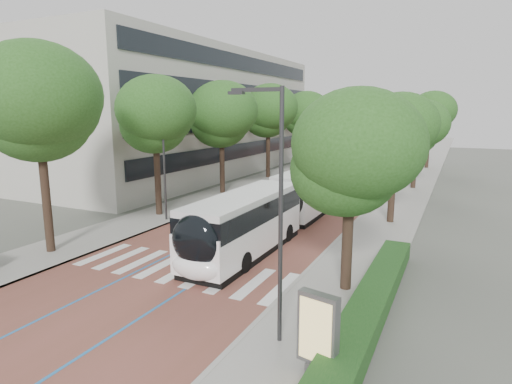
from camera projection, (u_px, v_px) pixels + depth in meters
ground at (166, 276)px, 19.38m from camera, size 160.00×160.00×0.00m
road at (360, 169)px, 54.77m from camera, size 11.00×140.00×0.02m
sidewalk_left at (304, 165)px, 57.95m from camera, size 4.00×140.00×0.12m
sidewalk_right at (422, 172)px, 51.56m from camera, size 4.00×140.00×0.12m
kerb_left at (318, 166)px, 57.14m from camera, size 0.20×140.00×0.14m
kerb_right at (405, 171)px, 52.37m from camera, size 0.20×140.00×0.14m
zebra_crossing at (183, 269)px, 20.17m from camera, size 10.55×3.60×0.01m
lane_line_left at (347, 168)px, 55.44m from camera, size 0.12×126.00×0.01m
lane_line_right at (372, 169)px, 54.08m from camera, size 0.12×126.00×0.01m
office_building at (177, 113)px, 51.12m from camera, size 18.11×40.00×14.00m
hedge at (370, 305)px, 15.40m from camera, size 1.20×14.00×0.80m
streetlight_near at (275, 197)px, 12.99m from camera, size 1.82×0.20×8.00m
streetlight_far at (395, 142)px, 35.11m from camera, size 1.82×0.20×8.00m
lamp_post_left at (164, 161)px, 28.28m from camera, size 0.14×0.14×8.00m
trees_left at (263, 115)px, 44.90m from camera, size 6.45×61.32×10.15m
trees_right at (413, 127)px, 36.30m from camera, size 5.65×47.41×9.19m
lead_bus at (275, 209)px, 25.44m from camera, size 2.64×18.41×3.20m
bus_queued_0 at (345, 174)px, 39.49m from camera, size 2.75×12.44×3.20m
bus_queued_1 at (373, 159)px, 50.95m from camera, size 3.04×12.49×3.20m
ad_panel at (318, 333)px, 11.75m from camera, size 1.21×0.56×2.43m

